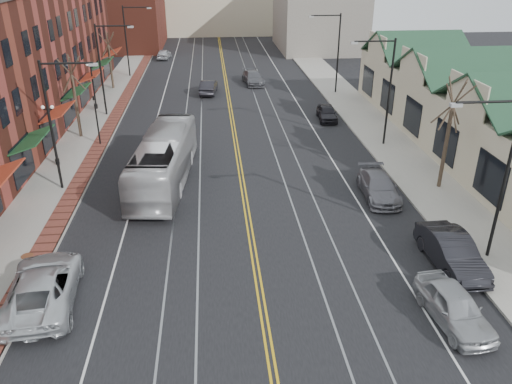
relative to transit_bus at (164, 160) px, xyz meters
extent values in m
plane|color=black|center=(5.00, -16.47, -1.63)|extent=(160.00, 160.00, 0.00)
cube|color=gray|center=(-7.00, 3.53, -1.55)|extent=(4.00, 120.00, 0.15)
cube|color=gray|center=(17.00, 3.53, -1.55)|extent=(4.00, 120.00, 0.15)
cube|color=beige|center=(23.00, 3.53, 0.67)|extent=(8.00, 36.00, 4.60)
cube|color=maroon|center=(-11.00, 53.53, 5.37)|extent=(14.00, 18.00, 14.00)
cube|color=beige|center=(5.00, 68.53, 2.87)|extent=(22.00, 14.00, 9.00)
cube|color=slate|center=(20.00, 48.53, 3.87)|extent=(12.00, 16.00, 11.00)
cylinder|color=black|center=(-6.50, -0.47, 2.52)|extent=(0.16, 0.16, 8.00)
cylinder|color=black|center=(-5.00, -0.47, 6.32)|extent=(3.00, 0.12, 0.12)
cube|color=#999999|center=(-3.50, -0.47, 6.22)|extent=(0.50, 0.25, 0.15)
cylinder|color=black|center=(-6.50, 15.53, 2.52)|extent=(0.16, 0.16, 8.00)
cylinder|color=black|center=(-5.00, 15.53, 6.32)|extent=(3.00, 0.12, 0.12)
cube|color=#999999|center=(-3.50, 15.53, 6.22)|extent=(0.50, 0.25, 0.15)
cylinder|color=black|center=(-6.50, 31.53, 2.52)|extent=(0.16, 0.16, 8.00)
cylinder|color=black|center=(-5.00, 31.53, 6.32)|extent=(3.00, 0.12, 0.12)
cube|color=#999999|center=(-3.50, 31.53, 6.22)|extent=(0.50, 0.25, 0.15)
cylinder|color=black|center=(16.50, -10.47, 2.52)|extent=(0.16, 0.16, 8.00)
cylinder|color=black|center=(15.00, -10.47, 6.32)|extent=(3.00, 0.12, 0.12)
cube|color=#999999|center=(13.50, -10.47, 6.22)|extent=(0.50, 0.25, 0.15)
cylinder|color=black|center=(16.50, 5.53, 2.52)|extent=(0.16, 0.16, 8.00)
cylinder|color=black|center=(15.00, 5.53, 6.32)|extent=(3.00, 0.12, 0.12)
cube|color=#999999|center=(13.50, 5.53, 6.22)|extent=(0.50, 0.25, 0.15)
cylinder|color=black|center=(16.50, 21.53, 2.52)|extent=(0.16, 0.16, 8.00)
cylinder|color=black|center=(15.00, 21.53, 6.32)|extent=(3.00, 0.12, 0.12)
cube|color=#999999|center=(13.50, 21.53, 6.22)|extent=(0.50, 0.25, 0.15)
cylinder|color=black|center=(-7.80, 3.53, -1.28)|extent=(0.28, 0.28, 0.40)
cylinder|color=black|center=(-7.80, 3.53, 0.52)|extent=(0.14, 0.14, 4.00)
cube|color=black|center=(-7.80, 3.53, 2.52)|extent=(0.60, 0.06, 0.06)
sphere|color=white|center=(-8.10, 3.53, 2.67)|extent=(0.24, 0.24, 0.24)
sphere|color=white|center=(-7.50, 3.53, 2.67)|extent=(0.24, 0.24, 0.24)
cylinder|color=black|center=(-7.80, 17.53, -1.28)|extent=(0.28, 0.28, 0.40)
cylinder|color=black|center=(-7.80, 17.53, 0.52)|extent=(0.14, 0.14, 4.00)
cube|color=black|center=(-7.80, 17.53, 2.52)|extent=(0.60, 0.06, 0.06)
sphere|color=white|center=(-8.10, 17.53, 2.67)|extent=(0.24, 0.24, 0.24)
sphere|color=white|center=(-7.50, 17.53, 2.67)|extent=(0.24, 0.24, 0.24)
cylinder|color=#382B21|center=(-7.50, 9.53, 0.97)|extent=(0.24, 0.24, 4.90)
cylinder|color=#382B21|center=(-7.50, 9.53, 3.52)|extent=(0.58, 1.37, 2.90)
cylinder|color=#382B21|center=(-7.50, 9.53, 3.52)|extent=(1.60, 0.66, 2.78)
cylinder|color=#382B21|center=(-7.50, 9.53, 3.52)|extent=(0.53, 1.23, 2.96)
cylinder|color=#382B21|center=(-7.50, 9.53, 3.52)|extent=(1.69, 1.03, 2.64)
cylinder|color=#382B21|center=(-7.50, 9.53, 3.52)|extent=(1.78, 1.29, 2.48)
cylinder|color=#382B21|center=(-7.50, 25.53, 0.80)|extent=(0.24, 0.24, 4.55)
cylinder|color=#382B21|center=(-7.50, 25.53, 3.17)|extent=(0.55, 1.28, 2.69)
cylinder|color=#382B21|center=(-7.50, 25.53, 3.17)|extent=(1.49, 0.62, 2.58)
cylinder|color=#382B21|center=(-7.50, 25.53, 3.17)|extent=(0.50, 1.15, 2.75)
cylinder|color=#382B21|center=(-7.50, 25.53, 3.17)|extent=(1.57, 0.97, 2.45)
cylinder|color=#382B21|center=(-7.50, 25.53, 3.17)|extent=(1.66, 1.20, 2.30)
cylinder|color=#382B21|center=(17.50, -2.47, 1.15)|extent=(0.24, 0.24, 5.25)
cylinder|color=#382B21|center=(17.50, -2.47, 3.87)|extent=(0.61, 1.46, 3.10)
cylinder|color=#382B21|center=(17.50, -2.47, 3.87)|extent=(1.70, 0.70, 2.97)
cylinder|color=#382B21|center=(17.50, -2.47, 3.87)|extent=(0.56, 1.31, 3.17)
cylinder|color=#382B21|center=(17.50, -2.47, 3.87)|extent=(1.80, 1.10, 2.82)
cylinder|color=#382B21|center=(17.50, -2.47, 3.87)|extent=(1.90, 1.37, 2.65)
cylinder|color=#592D19|center=(-6.20, -8.47, -1.47)|extent=(0.60, 0.60, 0.02)
cylinder|color=black|center=(-5.60, 7.53, 0.12)|extent=(0.12, 0.12, 3.20)
imported|color=black|center=(-5.60, 7.53, 1.87)|extent=(0.18, 0.15, 0.90)
imported|color=#BBBABC|center=(0.00, 0.00, 0.00)|extent=(3.93, 11.91, 3.26)
imported|color=silver|center=(-4.30, -12.06, -0.80)|extent=(3.30, 6.19, 1.66)
imported|color=#A4A7AB|center=(12.66, -14.85, -0.89)|extent=(2.17, 4.50, 1.48)
imported|color=black|center=(14.30, -11.01, -0.81)|extent=(1.83, 4.97, 1.63)
imported|color=slate|center=(13.21, -3.34, -0.93)|extent=(2.26, 4.95, 1.40)
imported|color=black|center=(13.51, 12.43, -0.96)|extent=(1.85, 4.03, 1.34)
imported|color=black|center=(2.97, 22.62, -0.90)|extent=(2.06, 4.57, 1.45)
imported|color=#57575D|center=(8.08, 26.49, -0.91)|extent=(2.53, 5.11, 1.43)
imported|color=silver|center=(-3.18, 42.46, -0.95)|extent=(2.02, 4.15, 1.37)
camera|label=1|loc=(3.16, -30.22, 12.08)|focal=35.00mm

